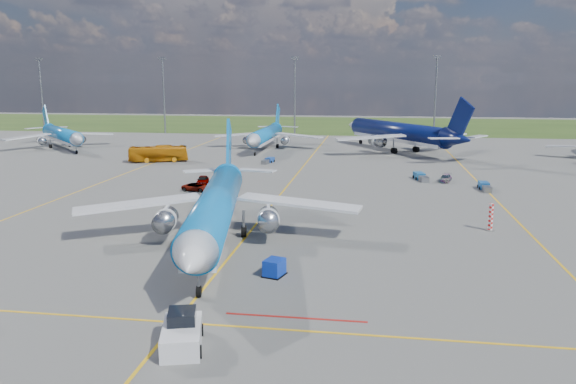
# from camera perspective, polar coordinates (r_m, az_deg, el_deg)

# --- Properties ---
(ground) EXTENTS (400.00, 400.00, 0.00)m
(ground) POSITION_cam_1_polar(r_m,az_deg,el_deg) (58.21, -4.62, -4.95)
(ground) COLOR #5A5A57
(ground) RESTS_ON ground
(grass_strip) EXTENTS (400.00, 80.00, 0.01)m
(grass_strip) POSITION_cam_1_polar(r_m,az_deg,el_deg) (205.38, 5.02, 6.83)
(grass_strip) COLOR #2D4719
(grass_strip) RESTS_ON ground
(taxiway_lines) EXTENTS (60.25, 160.00, 0.02)m
(taxiway_lines) POSITION_cam_1_polar(r_m,az_deg,el_deg) (84.62, -0.23, 0.28)
(taxiway_lines) COLOR gold
(taxiway_lines) RESTS_ON ground
(floodlight_masts) EXTENTS (202.20, 0.50, 22.70)m
(floodlight_masts) POSITION_cam_1_polar(r_m,az_deg,el_deg) (164.39, 7.72, 10.01)
(floodlight_masts) COLOR slate
(floodlight_masts) RESTS_ON ground
(warning_post) EXTENTS (0.50, 0.50, 3.00)m
(warning_post) POSITION_cam_1_polar(r_m,az_deg,el_deg) (65.38, 19.90, -2.42)
(warning_post) COLOR red
(warning_post) RESTS_ON ground
(bg_jet_nw) EXTENTS (44.99, 45.25, 9.49)m
(bg_jet_nw) POSITION_cam_1_polar(r_m,az_deg,el_deg) (144.84, -21.90, 4.13)
(bg_jet_nw) COLOR #0D6DBC
(bg_jet_nw) RESTS_ON ground
(bg_jet_nnw) EXTENTS (28.49, 37.21, 9.68)m
(bg_jet_nnw) POSITION_cam_1_polar(r_m,az_deg,el_deg) (133.58, -2.25, 4.39)
(bg_jet_nnw) COLOR #0D6DBC
(bg_jet_nnw) RESTS_ON ground
(bg_jet_n) EXTENTS (56.73, 60.19, 12.58)m
(bg_jet_n) POSITION_cam_1_polar(r_m,az_deg,el_deg) (131.98, 10.99, 4.10)
(bg_jet_n) COLOR #081145
(bg_jet_n) RESTS_ON ground
(main_airliner) EXTENTS (39.02, 47.11, 11.02)m
(main_airliner) POSITION_cam_1_polar(r_m,az_deg,el_deg) (57.31, -7.25, -5.27)
(main_airliner) COLOR #0D6DBC
(main_airliner) RESTS_ON ground
(pushback_tug) EXTENTS (3.45, 6.42, 2.14)m
(pushback_tug) POSITION_cam_1_polar(r_m,az_deg,el_deg) (36.57, -10.73, -13.91)
(pushback_tug) COLOR silver
(pushback_tug) RESTS_ON ground
(uld_container) EXTENTS (1.87, 2.11, 1.43)m
(uld_container) POSITION_cam_1_polar(r_m,az_deg,el_deg) (47.89, -1.40, -7.68)
(uld_container) COLOR #0C2DA9
(uld_container) RESTS_ON ground
(apron_bus) EXTENTS (11.89, 6.65, 3.25)m
(apron_bus) POSITION_cam_1_polar(r_m,az_deg,el_deg) (115.54, -13.04, 3.81)
(apron_bus) COLOR #C5740B
(apron_bus) RESTS_ON ground
(service_car_a) EXTENTS (2.39, 4.43, 1.43)m
(service_car_a) POSITION_cam_1_polar(r_m,az_deg,el_deg) (89.31, -8.66, 1.20)
(service_car_a) COLOR #999999
(service_car_a) RESTS_ON ground
(service_car_b) EXTENTS (4.60, 2.83, 1.19)m
(service_car_b) POSITION_cam_1_polar(r_m,az_deg,el_deg) (84.24, -9.30, 0.48)
(service_car_b) COLOR #999999
(service_car_b) RESTS_ON ground
(service_car_c) EXTENTS (2.64, 4.28, 1.16)m
(service_car_c) POSITION_cam_1_polar(r_m,az_deg,el_deg) (94.27, 15.70, 1.36)
(service_car_c) COLOR #999999
(service_car_c) RESTS_ON ground
(baggage_tug_w) EXTENTS (2.31, 5.08, 1.10)m
(baggage_tug_w) POSITION_cam_1_polar(r_m,az_deg,el_deg) (94.79, 13.35, 1.49)
(baggage_tug_w) COLOR #17548B
(baggage_tug_w) RESTS_ON ground
(baggage_tug_c) EXTENTS (2.03, 4.50, 0.98)m
(baggage_tug_c) POSITION_cam_1_polar(r_m,az_deg,el_deg) (111.17, -2.03, 3.20)
(baggage_tug_c) COLOR #19439A
(baggage_tug_c) RESTS_ON ground
(baggage_tug_e) EXTENTS (1.37, 4.71, 1.05)m
(baggage_tug_e) POSITION_cam_1_polar(r_m,az_deg,el_deg) (89.10, 19.36, 0.51)
(baggage_tug_e) COLOR #174B8B
(baggage_tug_e) RESTS_ON ground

